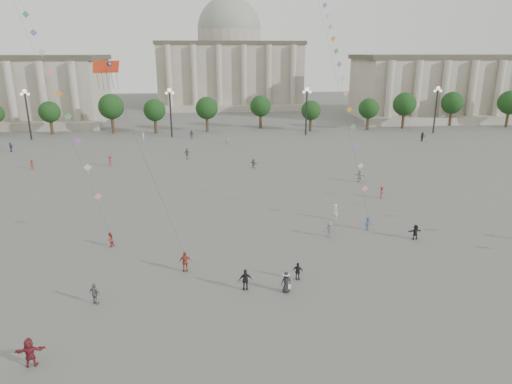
{
  "coord_description": "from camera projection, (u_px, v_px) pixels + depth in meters",
  "views": [
    {
      "loc": [
        -5.2,
        -31.13,
        18.47
      ],
      "look_at": [
        -1.41,
        12.0,
        4.95
      ],
      "focal_mm": 32.0,
      "sensor_mm": 36.0,
      "label": 1
    }
  ],
  "objects": [
    {
      "name": "hall_central",
      "position": [
        230.0,
        63.0,
        154.17
      ],
      "size": [
        48.3,
        34.3,
        35.5
      ],
      "color": "gray",
      "rests_on": "ground"
    },
    {
      "name": "person_crowd_4",
      "position": [
        227.0,
        140.0,
        93.42
      ],
      "size": [
        1.45,
        1.62,
        1.79
      ],
      "primitive_type": "imported",
      "rotation": [
        0.0,
        0.0,
        4.04
      ],
      "color": "silver",
      "rests_on": "ground"
    },
    {
      "name": "tree_row",
      "position": [
        238.0,
        108.0,
        108.1
      ],
      "size": [
        137.12,
        5.12,
        8.0
      ],
      "color": "#332419",
      "rests_on": "ground"
    },
    {
      "name": "dragon_kite",
      "position": [
        108.0,
        77.0,
        38.88
      ],
      "size": [
        4.2,
        3.16,
        17.36
      ],
      "color": "red",
      "rests_on": "ground"
    },
    {
      "name": "lamp_post_far_east",
      "position": [
        437.0,
        101.0,
        103.67
      ],
      "size": [
        2.0,
        0.9,
        10.65
      ],
      "color": "#262628",
      "rests_on": "ground"
    },
    {
      "name": "kite_flyer_0",
      "position": [
        110.0,
        240.0,
        44.55
      ],
      "size": [
        0.84,
        0.9,
        1.49
      ],
      "primitive_type": "imported",
      "rotation": [
        0.0,
        0.0,
        4.22
      ],
      "color": "maroon",
      "rests_on": "ground"
    },
    {
      "name": "lamp_post_mid_east",
      "position": [
        307.0,
        102.0,
        101.16
      ],
      "size": [
        2.0,
        0.9,
        10.65
      ],
      "color": "#262628",
      "rests_on": "ground"
    },
    {
      "name": "person_crowd_13",
      "position": [
        335.0,
        212.0,
        51.55
      ],
      "size": [
        0.76,
        0.83,
        1.89
      ],
      "primitive_type": "imported",
      "rotation": [
        0.0,
        0.0,
        2.17
      ],
      "color": "silver",
      "rests_on": "ground"
    },
    {
      "name": "person_crowd_12",
      "position": [
        253.0,
        163.0,
        74.36
      ],
      "size": [
        1.36,
        1.3,
        1.54
      ],
      "primitive_type": "imported",
      "rotation": [
        0.0,
        0.0,
        2.4
      ],
      "color": "slate",
      "rests_on": "ground"
    },
    {
      "name": "tourist_2",
      "position": [
        30.0,
        352.0,
        27.61
      ],
      "size": [
        1.83,
        0.83,
        1.9
      ],
      "primitive_type": "imported",
      "rotation": [
        0.0,
        0.0,
        3.3
      ],
      "color": "maroon",
      "rests_on": "ground"
    },
    {
      "name": "person_crowd_10",
      "position": [
        143.0,
        137.0,
        96.81
      ],
      "size": [
        0.53,
        0.68,
        1.65
      ],
      "primitive_type": "imported",
      "rotation": [
        0.0,
        0.0,
        1.81
      ],
      "color": "silver",
      "rests_on": "ground"
    },
    {
      "name": "hall_east",
      "position": [
        500.0,
        87.0,
        128.57
      ],
      "size": [
        84.0,
        26.22,
        17.2
      ],
      "color": "gray",
      "rests_on": "ground"
    },
    {
      "name": "person_crowd_2",
      "position": [
        32.0,
        164.0,
        73.79
      ],
      "size": [
        0.84,
        1.12,
        1.55
      ],
      "primitive_type": "imported",
      "rotation": [
        0.0,
        0.0,
        1.27
      ],
      "color": "brown",
      "rests_on": "ground"
    },
    {
      "name": "kite_flyer_1",
      "position": [
        368.0,
        224.0,
        48.66
      ],
      "size": [
        1.1,
        0.95,
        1.48
      ],
      "primitive_type": "imported",
      "rotation": [
        0.0,
        0.0,
        0.51
      ],
      "color": "#314D6F",
      "rests_on": "ground"
    },
    {
      "name": "person_crowd_8",
      "position": [
        382.0,
        192.0,
        59.14
      ],
      "size": [
        1.05,
        1.18,
        1.59
      ],
      "primitive_type": "imported",
      "rotation": [
        0.0,
        0.0,
        1.01
      ],
      "color": "maroon",
      "rests_on": "ground"
    },
    {
      "name": "hat_person",
      "position": [
        286.0,
        282.0,
        36.11
      ],
      "size": [
        0.94,
        0.71,
        1.73
      ],
      "color": "black",
      "rests_on": "ground"
    },
    {
      "name": "person_crowd_3",
      "position": [
        415.0,
        232.0,
        46.29
      ],
      "size": [
        1.5,
        0.62,
        1.58
      ],
      "primitive_type": "imported",
      "rotation": [
        0.0,
        0.0,
        3.25
      ],
      "color": "black",
      "rests_on": "ground"
    },
    {
      "name": "person_crowd_0",
      "position": [
        191.0,
        134.0,
        99.03
      ],
      "size": [
        1.11,
        0.5,
        1.85
      ],
      "primitive_type": "imported",
      "rotation": [
        0.0,
        0.0,
        0.05
      ],
      "color": "#304F6D",
      "rests_on": "ground"
    },
    {
      "name": "person_crowd_6",
      "position": [
        329.0,
        230.0,
        46.8
      ],
      "size": [
        1.19,
        0.85,
        1.66
      ],
      "primitive_type": "imported",
      "rotation": [
        0.0,
        0.0,
        6.05
      ],
      "color": "slate",
      "rests_on": "ground"
    },
    {
      "name": "tourist_0",
      "position": [
        185.0,
        262.0,
        39.47
      ],
      "size": [
        1.13,
        0.54,
        1.87
      ],
      "primitive_type": "imported",
      "rotation": [
        0.0,
        0.0,
        3.22
      ],
      "color": "#9C3A2A",
      "rests_on": "ground"
    },
    {
      "name": "tourist_4",
      "position": [
        246.0,
        280.0,
        36.43
      ],
      "size": [
        1.07,
        0.48,
        1.8
      ],
      "primitive_type": "imported",
      "rotation": [
        0.0,
        0.0,
        3.18
      ],
      "color": "black",
      "rests_on": "ground"
    },
    {
      "name": "person_crowd_18",
      "position": [
        11.0,
        147.0,
        86.4
      ],
      "size": [
        0.63,
        1.66,
        1.76
      ],
      "primitive_type": "imported",
      "rotation": [
        0.0,
        0.0,
        1.64
      ],
      "color": "navy",
      "rests_on": "ground"
    },
    {
      "name": "lamp_post_mid_west",
      "position": [
        170.0,
        104.0,
        98.65
      ],
      "size": [
        2.0,
        0.9,
        10.65
      ],
      "color": "#262628",
      "rests_on": "ground"
    },
    {
      "name": "person_crowd_9",
      "position": [
        422.0,
        137.0,
        96.16
      ],
      "size": [
        1.76,
        1.47,
        1.9
      ],
      "primitive_type": "imported",
      "rotation": [
        0.0,
        0.0,
        0.62
      ],
      "color": "black",
      "rests_on": "ground"
    },
    {
      "name": "person_crowd_7",
      "position": [
        360.0,
        176.0,
        66.4
      ],
      "size": [
        1.73,
        1.46,
        1.87
      ],
      "primitive_type": "imported",
      "rotation": [
        0.0,
        0.0,
        2.52
      ],
      "color": "#AFAFAB",
      "rests_on": "ground"
    },
    {
      "name": "person_crowd_16",
      "position": [
        187.0,
        154.0,
        80.52
      ],
      "size": [
        1.15,
        0.52,
        1.92
      ],
      "primitive_type": "imported",
      "rotation": [
        0.0,
        0.0,
        6.24
      ],
      "color": "slate",
      "rests_on": "ground"
    },
    {
      "name": "lamp_post_far_west",
      "position": [
        26.0,
        105.0,
        96.15
      ],
      "size": [
        2.0,
        0.9,
        10.65
      ],
      "color": "#262628",
      "rests_on": "ground"
    },
    {
      "name": "ground",
      "position": [
        287.0,
        298.0,
        35.54
      ],
      "size": [
        360.0,
        360.0,
        0.0
      ],
      "primitive_type": "plane",
      "color": "#565351",
      "rests_on": "ground"
    },
    {
      "name": "tourist_1",
      "position": [
        298.0,
        271.0,
        38.09
      ],
      "size": [
        0.99,
        0.71,
        1.56
      ],
      "primitive_type": "imported",
      "rotation": [
        0.0,
        0.0,
        2.74
      ],
      "color": "black",
      "rests_on": "ground"
    },
    {
      "name": "person_crowd_17",
      "position": [
        110.0,
        161.0,
        75.57
      ],
      "size": [
        1.06,
        1.31,
        1.77
      ],
      "primitive_type": "imported",
      "rotation": [
        0.0,
        0.0,
        1.98
      ],
      "color": "#9D2B3D",
      "rests_on": "ground"
    },
    {
      "name": "tourist_3",
      "position": [
        95.0,
        294.0,
        34.42
      ],
      "size": [
        1.09,
        0.88,
        1.74
      ],
      "primitive_type": "imported",
      "rotation": [
        0.0,
        0.0,
        2.61
      ],
      "color": "slate",
      "rests_on": "ground"
    }
  ]
}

